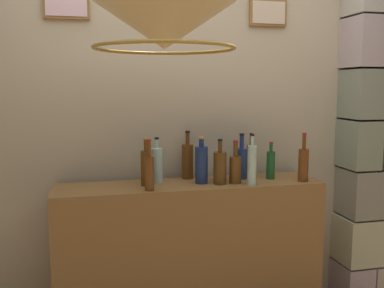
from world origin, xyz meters
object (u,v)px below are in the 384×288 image
at_px(liquor_bottle_amaro, 201,164).
at_px(liquor_bottle_port, 220,167).
at_px(liquor_bottle_rum, 157,164).
at_px(liquor_bottle_tequila, 188,160).
at_px(liquor_bottle_sherry, 241,162).
at_px(liquor_bottle_mezcal, 146,167).
at_px(liquor_bottle_whiskey, 235,168).
at_px(liquor_bottle_brandy, 271,164).
at_px(liquor_bottle_gin, 251,160).
at_px(liquor_bottle_bourbon, 303,164).
at_px(glass_tumbler_rocks, 220,172).
at_px(liquor_bottle_vermouth, 149,171).
at_px(pendant_lamp, 164,27).
at_px(liquor_bottle_scotch, 252,164).

bearing_deg(liquor_bottle_amaro, liquor_bottle_port, -25.04).
distance_m(liquor_bottle_rum, liquor_bottle_tequila, 0.22).
xyz_separation_m(liquor_bottle_sherry, liquor_bottle_mezcal, (-0.62, -0.05, 0.00)).
distance_m(liquor_bottle_sherry, liquor_bottle_port, 0.21).
bearing_deg(liquor_bottle_rum, liquor_bottle_port, -20.87).
distance_m(liquor_bottle_whiskey, liquor_bottle_port, 0.10).
xyz_separation_m(liquor_bottle_brandy, liquor_bottle_mezcal, (-0.80, -0.01, 0.02)).
relative_size(liquor_bottle_brandy, liquor_bottle_tequila, 0.77).
relative_size(liquor_bottle_gin, liquor_bottle_whiskey, 1.09).
bearing_deg(liquor_bottle_bourbon, liquor_bottle_gin, 142.02).
bearing_deg(glass_tumbler_rocks, liquor_bottle_vermouth, -159.08).
distance_m(liquor_bottle_vermouth, liquor_bottle_gin, 0.74).
relative_size(liquor_bottle_sherry, liquor_bottle_brandy, 1.23).
height_order(liquor_bottle_vermouth, liquor_bottle_brandy, liquor_bottle_vermouth).
xyz_separation_m(liquor_bottle_port, pendant_lamp, (-0.43, -0.56, 0.74)).
relative_size(liquor_bottle_vermouth, pendant_lamp, 0.47).
bearing_deg(glass_tumbler_rocks, liquor_bottle_brandy, -7.99).
distance_m(liquor_bottle_whiskey, liquor_bottle_bourbon, 0.44).
height_order(liquor_bottle_gin, pendant_lamp, pendant_lamp).
height_order(liquor_bottle_scotch, liquor_bottle_bourbon, liquor_bottle_scotch).
distance_m(liquor_bottle_amaro, liquor_bottle_scotch, 0.31).
bearing_deg(pendant_lamp, liquor_bottle_scotch, 38.91).
bearing_deg(liquor_bottle_whiskey, liquor_bottle_brandy, 15.23).
bearing_deg(liquor_bottle_scotch, liquor_bottle_rum, 159.05).
height_order(liquor_bottle_tequila, glass_tumbler_rocks, liquor_bottle_tequila).
distance_m(liquor_bottle_scotch, liquor_bottle_tequila, 0.43).
relative_size(liquor_bottle_port, glass_tumbler_rocks, 2.85).
distance_m(liquor_bottle_rum, liquor_bottle_port, 0.39).
bearing_deg(pendant_lamp, liquor_bottle_tequila, 70.28).
relative_size(liquor_bottle_sherry, glass_tumbler_rocks, 3.02).
bearing_deg(liquor_bottle_gin, liquor_bottle_rum, -177.40).
height_order(liquor_bottle_brandy, pendant_lamp, pendant_lamp).
bearing_deg(liquor_bottle_amaro, liquor_bottle_gin, 18.04).
distance_m(liquor_bottle_mezcal, pendant_lamp, 0.96).
bearing_deg(liquor_bottle_bourbon, liquor_bottle_brandy, 145.86).
distance_m(liquor_bottle_gin, liquor_bottle_scotch, 0.25).
relative_size(liquor_bottle_gin, liquor_bottle_port, 1.04).
xyz_separation_m(liquor_bottle_vermouth, liquor_bottle_scotch, (0.62, -0.00, 0.01)).
xyz_separation_m(liquor_bottle_rum, liquor_bottle_sherry, (0.54, -0.02, -0.00)).
distance_m(liquor_bottle_rum, liquor_bottle_gin, 0.63).
height_order(liquor_bottle_port, pendant_lamp, pendant_lamp).
bearing_deg(liquor_bottle_bourbon, liquor_bottle_mezcal, 173.81).
relative_size(liquor_bottle_sherry, liquor_bottle_bourbon, 0.96).
bearing_deg(liquor_bottle_vermouth, liquor_bottle_amaro, 18.56).
distance_m(liquor_bottle_sherry, liquor_bottle_scotch, 0.19).
relative_size(liquor_bottle_brandy, liquor_bottle_port, 0.86).
height_order(liquor_bottle_mezcal, pendant_lamp, pendant_lamp).
relative_size(liquor_bottle_vermouth, liquor_bottle_scotch, 0.95).
bearing_deg(liquor_bottle_sherry, liquor_bottle_vermouth, -163.79).
height_order(liquor_bottle_gin, liquor_bottle_tequila, liquor_bottle_tequila).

